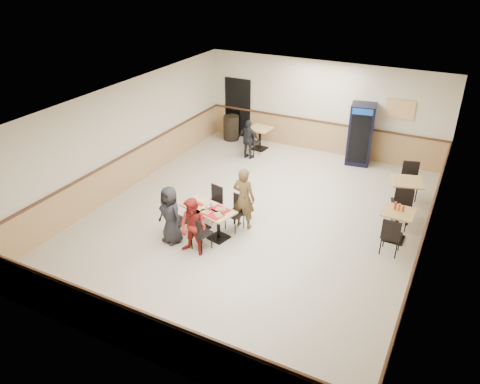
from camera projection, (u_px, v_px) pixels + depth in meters
The scene contains 20 objects.
ground at pixel (256, 218), 11.90m from camera, with size 10.00×10.00×0.00m, color beige.
room_shell at pixel (354, 173), 12.92m from camera, with size 10.00×10.00×10.00m.
main_table at pixel (208, 217), 11.07m from camera, with size 1.43×0.95×0.70m.
main_chairs at pixel (207, 217), 11.11m from camera, with size 1.50×1.77×0.89m.
diner_woman_left at pixel (170, 215), 10.67m from camera, with size 0.69×0.45×1.41m, color black.
diner_woman_right at pixel (193, 227), 10.25m from camera, with size 0.67×0.52×1.37m, color maroon.
diner_man_opposite at pixel (244, 198), 11.21m from camera, with size 0.57×0.38×1.57m, color brown.
lone_diner at pixel (249, 139), 14.98m from camera, with size 0.76×0.31×1.29m, color black.
tabletop_clutter at pixel (207, 208), 10.91m from camera, with size 1.18×0.67×0.12m.
side_table_near at pixel (397, 221), 10.83m from camera, with size 0.72×0.72×0.76m.
side_table_near_chair_south at pixel (392, 234), 10.37m from camera, with size 0.44×0.44×0.96m, color black, non-canonical shape.
side_table_near_chair_north at pixel (402, 210), 11.32m from camera, with size 0.44×0.44×0.96m, color black, non-canonical shape.
side_table_far at pixel (406, 190), 12.10m from camera, with size 0.94×0.94×0.82m.
side_table_far_chair_south at pixel (401, 202), 11.59m from camera, with size 0.48×0.48×1.04m, color black, non-canonical shape.
side_table_far_chair_north at pixel (410, 181), 12.62m from camera, with size 0.48×0.48×1.04m, color black, non-canonical shape.
condiment_caddy at pixel (398, 207), 10.73m from camera, with size 0.23×0.06×0.20m.
back_table at pixel (260, 135), 15.72m from camera, with size 0.77×0.77×0.76m.
back_table_chair_lone at pixel (252, 142), 15.25m from camera, with size 0.44×0.44×0.96m, color black, non-canonical shape.
pepsi_cooler at pixel (360, 134), 14.51m from camera, with size 0.83×0.83×1.92m.
trash_bin at pixel (231, 128), 16.54m from camera, with size 0.55×0.55×0.86m, color black.
Camera 1 is at (4.26, -9.28, 6.16)m, focal length 35.00 mm.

